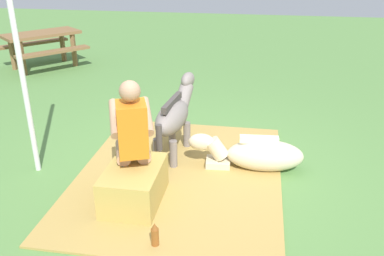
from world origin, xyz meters
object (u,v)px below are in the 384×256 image
(pony_standing, at_px, (174,115))
(pony_lying, at_px, (256,154))
(soda_bottle, at_px, (155,236))
(person_seated, at_px, (132,135))
(picnic_bench, at_px, (42,41))
(tent_pole_left, at_px, (21,66))
(hay_bale, at_px, (134,186))

(pony_standing, xyz_separation_m, pony_lying, (-0.24, -1.01, -0.34))
(pony_standing, xyz_separation_m, soda_bottle, (-1.77, -0.19, -0.41))
(pony_standing, bearing_deg, person_seated, 167.60)
(person_seated, xyz_separation_m, picnic_bench, (4.43, 3.31, -0.12))
(tent_pole_left, bearing_deg, pony_lying, -80.08)
(soda_bottle, xyz_separation_m, picnic_bench, (5.20, 3.72, 0.46))
(person_seated, relative_size, tent_pole_left, 0.52)
(tent_pole_left, bearing_deg, hay_bale, -109.70)
(pony_standing, bearing_deg, soda_bottle, -173.96)
(pony_lying, bearing_deg, tent_pole_left, 99.92)
(soda_bottle, distance_m, tent_pole_left, 2.30)
(person_seated, xyz_separation_m, soda_bottle, (-0.77, -0.41, -0.57))
(hay_bale, bearing_deg, soda_bottle, -149.42)
(pony_lying, relative_size, picnic_bench, 0.68)
(soda_bottle, height_order, picnic_bench, picnic_bench)
(picnic_bench, bearing_deg, person_seated, -143.20)
(person_seated, relative_size, pony_standing, 0.95)
(person_seated, distance_m, soda_bottle, 1.04)
(tent_pole_left, relative_size, picnic_bench, 1.25)
(person_seated, distance_m, pony_lying, 1.53)
(hay_bale, distance_m, person_seated, 0.52)
(picnic_bench, bearing_deg, pony_lying, -128.95)
(person_seated, relative_size, pony_lying, 0.95)
(person_seated, xyz_separation_m, pony_lying, (0.76, -1.23, -0.50))
(pony_lying, relative_size, tent_pole_left, 0.54)
(person_seated, height_order, pony_lying, person_seated)
(pony_standing, relative_size, tent_pole_left, 0.54)
(person_seated, xyz_separation_m, pony_standing, (0.99, -0.22, -0.17))
(hay_bale, bearing_deg, tent_pole_left, 70.30)
(pony_standing, bearing_deg, pony_lying, -103.13)
(tent_pole_left, bearing_deg, picnic_bench, 26.36)
(pony_lying, distance_m, tent_pole_left, 2.75)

